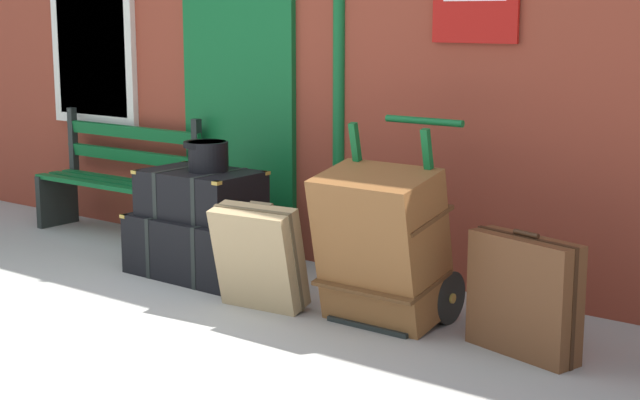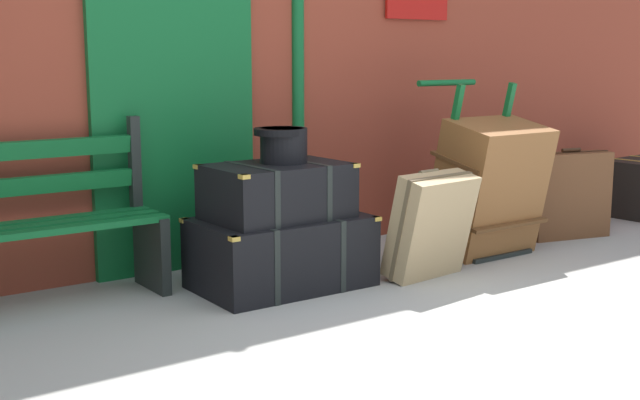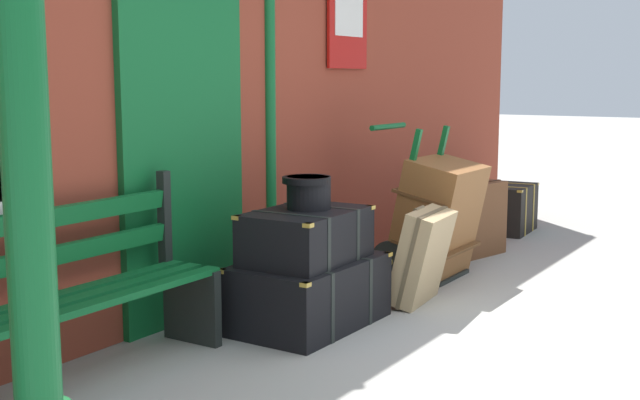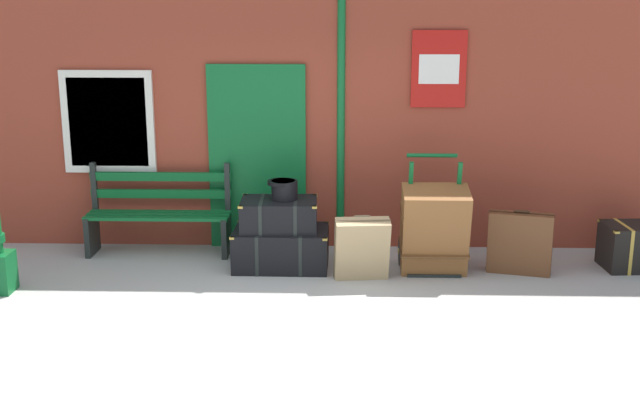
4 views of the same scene
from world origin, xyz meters
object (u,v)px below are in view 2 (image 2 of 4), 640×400
Objects in this scene: platform_bench at (14,229)px; porters_trolley at (470,212)px; suitcase_slate at (569,195)px; large_brown_trunk at (490,187)px; round_hatbox at (283,143)px; steamer_trunk_middle at (277,191)px; steamer_trunk_base at (281,252)px; suitcase_olive at (431,225)px.

porters_trolley is (3.02, -0.43, -0.17)m from platform_bench.
porters_trolley is 0.91m from suitcase_slate.
porters_trolley reaches higher than large_brown_trunk.
round_hatbox is 2.53m from suitcase_slate.
large_brown_trunk is (1.63, -0.15, -0.11)m from steamer_trunk_middle.
steamer_trunk_base is at bearing -142.72° from round_hatbox.
round_hatbox is 0.47× the size of suitcase_olive.
steamer_trunk_base is 0.94m from suitcase_olive.
suitcase_slate reaches higher than suitcase_olive.
suitcase_slate is 1.68m from suitcase_olive.
platform_bench is 1.34× the size of porters_trolley.
platform_bench is 1.69× the size of large_brown_trunk.
steamer_trunk_middle is 1.66m from porters_trolley.
steamer_trunk_middle is at bearing 162.25° from steamer_trunk_base.
steamer_trunk_middle is (1.39, -0.46, 0.14)m from platform_bench.
porters_trolley is 0.86m from suitcase_olive.
suitcase_slate is at bearing -2.74° from steamer_trunk_middle.
steamer_trunk_middle is 0.28m from round_hatbox.
round_hatbox is (0.03, 0.03, 0.65)m from steamer_trunk_base.
steamer_trunk_middle is at bearing 177.26° from suitcase_slate.
platform_bench is at bearing 171.61° from suitcase_slate.
platform_bench is 2.33× the size of suitcase_slate.
steamer_trunk_base is 0.65m from round_hatbox.
steamer_trunk_middle is at bearing -18.20° from platform_bench.
porters_trolley is at bearing 28.18° from suitcase_olive.
porters_trolley is 1.74× the size of suitcase_slate.
platform_bench is 3.08m from large_brown_trunk.
round_hatbox reaches higher than suitcase_olive.
platform_bench is 1.57× the size of steamer_trunk_base.
suitcase_olive is at bearing -170.99° from suitcase_slate.
porters_trolley reaches higher than steamer_trunk_middle.
round_hatbox is at bearing 173.67° from large_brown_trunk.
steamer_trunk_middle is 1.64m from large_brown_trunk.
steamer_trunk_middle is at bearing 174.59° from large_brown_trunk.
suitcase_olive is at bearing -151.82° from porters_trolley.
steamer_trunk_middle is 2.58× the size of round_hatbox.
platform_bench is 1.94× the size of steamer_trunk_middle.
porters_trolley is at bearing 0.99° from steamer_trunk_base.
platform_bench is 3.96m from suitcase_slate.
porters_trolley is (1.61, 0.03, 0.06)m from steamer_trunk_base.
round_hatbox is at bearing -16.82° from platform_bench.
platform_bench reaches higher than steamer_trunk_middle.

